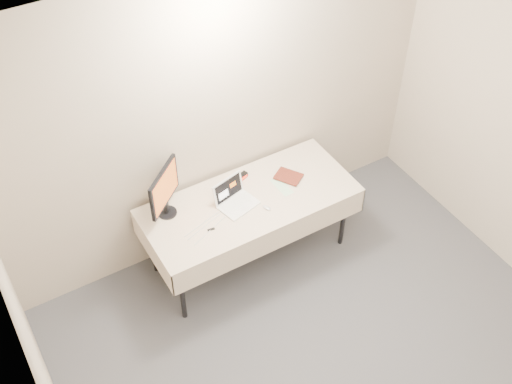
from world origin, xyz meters
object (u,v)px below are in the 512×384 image
table (250,205)px  monitor (164,189)px  book (285,174)px  laptop (234,198)px

table → monitor: monitor is taller
book → monitor: bearing=136.6°
laptop → monitor: bearing=147.6°
table → laptop: laptop is taller
monitor → book: size_ratio=2.08×
monitor → book: bearing=-51.4°
table → book: book is taller
table → monitor: bearing=162.2°
table → monitor: size_ratio=3.93×
monitor → laptop: bearing=-59.1°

